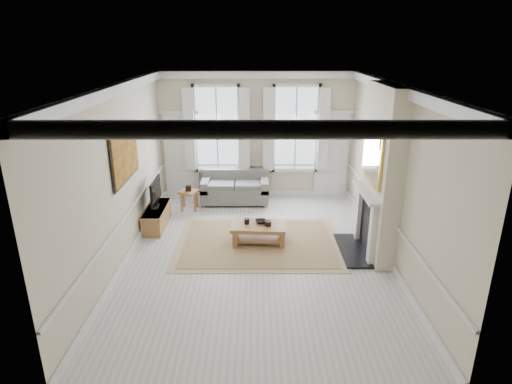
{
  "coord_description": "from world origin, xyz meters",
  "views": [
    {
      "loc": [
        -0.04,
        -7.75,
        4.14
      ],
      "look_at": [
        -0.02,
        0.37,
        1.25
      ],
      "focal_mm": 30.0,
      "sensor_mm": 36.0,
      "label": 1
    }
  ],
  "objects_px": {
    "side_table": "(189,195)",
    "coffee_table": "(258,228)",
    "sofa": "(235,189)",
    "tv_stand": "(157,217)"
  },
  "relations": [
    {
      "from": "side_table",
      "to": "coffee_table",
      "type": "bearing_deg",
      "value": -48.07
    },
    {
      "from": "sofa",
      "to": "tv_stand",
      "type": "relative_size",
      "value": 1.35
    },
    {
      "from": "sofa",
      "to": "coffee_table",
      "type": "relative_size",
      "value": 1.49
    },
    {
      "from": "side_table",
      "to": "tv_stand",
      "type": "distance_m",
      "value": 1.25
    },
    {
      "from": "sofa",
      "to": "tv_stand",
      "type": "height_order",
      "value": "sofa"
    },
    {
      "from": "sofa",
      "to": "side_table",
      "type": "xyz_separation_m",
      "value": [
        -1.17,
        -0.55,
        0.04
      ]
    },
    {
      "from": "coffee_table",
      "to": "sofa",
      "type": "bearing_deg",
      "value": 107.38
    },
    {
      "from": "side_table",
      "to": "sofa",
      "type": "bearing_deg",
      "value": 25.12
    },
    {
      "from": "tv_stand",
      "to": "side_table",
      "type": "bearing_deg",
      "value": 60.77
    },
    {
      "from": "sofa",
      "to": "side_table",
      "type": "relative_size",
      "value": 3.25
    }
  ]
}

